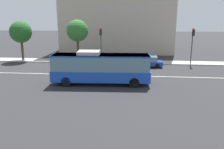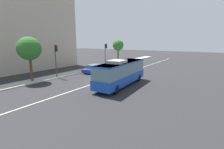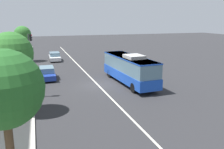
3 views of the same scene
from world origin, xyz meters
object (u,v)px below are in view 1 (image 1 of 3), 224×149
Objects in this scene: transit_bus at (101,67)px; sedan_blue at (146,62)px; street_tree_kerbside_centre at (21,32)px; traffic_light_mid_block at (101,39)px; traffic_light_near_corner at (193,40)px; street_tree_kerbside_left at (77,31)px.

transit_bus is 2.25× the size of sedan_blue.
street_tree_kerbside_centre is at bearing -7.71° from sedan_blue.
sedan_blue is at bearing 71.12° from traffic_light_mid_block.
traffic_light_near_corner is at bearing -164.31° from sedan_blue.
street_tree_kerbside_centre is at bearing -177.56° from street_tree_kerbside_left.
street_tree_kerbside_centre is at bearing -94.80° from traffic_light_mid_block.
sedan_blue is 19.65m from street_tree_kerbside_centre.
sedan_blue is 11.46m from street_tree_kerbside_left.
street_tree_kerbside_left is at bearing 110.87° from transit_bus.
traffic_light_near_corner reaches higher than sedan_blue.
street_tree_kerbside_centre is (-12.47, 0.57, 0.89)m from traffic_light_mid_block.
transit_bus is at bearing -66.14° from street_tree_kerbside_left.
street_tree_kerbside_centre reaches higher than traffic_light_mid_block.
traffic_light_mid_block is at bearing -16.76° from sedan_blue.
traffic_light_mid_block is 0.82× the size of street_tree_kerbside_left.
sedan_blue is 0.71× the size of street_tree_kerbside_left.
street_tree_kerbside_centre is at bearing 137.80° from transit_bus.
street_tree_kerbside_centre is at bearing -92.68° from traffic_light_near_corner.
traffic_light_near_corner is 13.07m from traffic_light_mid_block.
sedan_blue is 7.24m from traffic_light_near_corner.
traffic_light_near_corner is 1.00× the size of traffic_light_mid_block.
transit_bus is at bearing 59.88° from sedan_blue.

